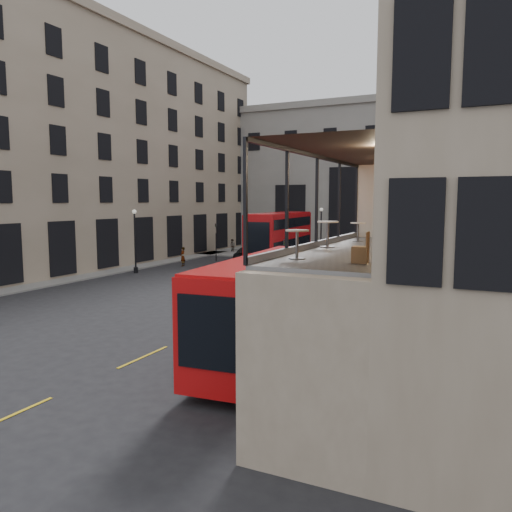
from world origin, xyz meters
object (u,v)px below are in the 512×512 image
at_px(bus_far, 280,235).
at_px(cafe_chair_a, 361,253).
at_px(cyclist, 239,288).
at_px(bus_near, 266,303).
at_px(cafe_table_mid, 328,230).
at_px(cafe_table_far, 358,229).
at_px(pedestrian_b, 289,248).
at_px(traffic_light_far, 216,237).
at_px(street_lamp_b, 321,236).
at_px(car_b, 287,261).
at_px(car_c, 251,255).
at_px(cafe_chair_c, 404,241).
at_px(pedestrian_c, 354,254).
at_px(traffic_light_near, 285,263).
at_px(street_lamp_a, 135,245).
at_px(car_a, 262,265).
at_px(pedestrian_d, 421,261).
at_px(cafe_chair_b, 392,246).
at_px(cafe_chair_d, 410,236).
at_px(bicycle, 283,274).
at_px(cafe_table_near, 297,240).
at_px(pedestrian_a, 232,246).

bearing_deg(bus_far, cafe_chair_a, -64.14).
bearing_deg(bus_far, cyclist, -73.98).
height_order(bus_near, cyclist, bus_near).
xyz_separation_m(cafe_table_mid, cafe_table_far, (0.29, 2.71, -0.10)).
distance_m(bus_far, pedestrian_b, 6.90).
xyz_separation_m(traffic_light_far, street_lamp_b, (9.00, 6.00, -0.03)).
distance_m(car_b, pedestrian_b, 10.59).
distance_m(car_c, cafe_chair_c, 33.56).
distance_m(traffic_light_far, car_c, 4.23).
bearing_deg(cyclist, street_lamp_b, -3.03).
relative_size(car_c, pedestrian_c, 3.14).
bearing_deg(car_b, traffic_light_near, -90.99).
bearing_deg(cafe_table_far, cafe_chair_c, -49.16).
xyz_separation_m(street_lamp_a, cafe_chair_c, (24.66, -17.55, 2.47)).
xyz_separation_m(car_a, pedestrian_c, (5.29, 9.92, 0.25)).
distance_m(car_a, pedestrian_d, 13.83).
xyz_separation_m(street_lamp_a, car_a, (9.59, 4.69, -1.74)).
bearing_deg(cafe_chair_a, pedestrian_d, 94.79).
distance_m(traffic_light_far, cafe_chair_a, 38.56).
relative_size(bus_near, cafe_chair_b, 12.28).
height_order(bus_far, cafe_chair_b, cafe_chair_b).
bearing_deg(cafe_chair_d, bicycle, 124.88).
xyz_separation_m(pedestrian_c, pedestrian_d, (6.62, -2.89, -0.03)).
bearing_deg(cafe_chair_a, bicycle, 116.47).
xyz_separation_m(street_lamp_a, cafe_table_near, (22.61, -21.29, 2.70)).
distance_m(car_b, cafe_chair_b, 30.95).
height_order(car_b, pedestrian_d, pedestrian_d).
bearing_deg(street_lamp_a, cafe_chair_b, -37.95).
height_order(traffic_light_far, bus_far, bus_far).
relative_size(bus_near, pedestrian_a, 6.33).
xyz_separation_m(traffic_light_near, cafe_chair_b, (8.58, -13.17, 2.42)).
bearing_deg(pedestrian_c, traffic_light_near, 69.84).
distance_m(cyclist, cafe_chair_c, 15.20).
xyz_separation_m(street_lamp_b, cafe_chair_a, (13.27, -37.39, 2.43)).
bearing_deg(pedestrian_b, car_a, -130.58).
bearing_deg(street_lamp_b, cyclist, -83.21).
relative_size(pedestrian_a, cafe_table_near, 2.13).
xyz_separation_m(traffic_light_far, cyclist, (11.82, -17.64, -1.46)).
distance_m(street_lamp_a, cafe_chair_a, 32.44).
distance_m(street_lamp_a, pedestrian_c, 20.91).
bearing_deg(cafe_table_mid, cafe_table_near, -85.72).
height_order(bus_far, car_a, bus_far).
bearing_deg(car_c, pedestrian_c, -159.89).
height_order(pedestrian_a, pedestrian_d, pedestrian_d).
xyz_separation_m(street_lamp_b, cyclist, (2.82, -23.64, -1.43)).
bearing_deg(traffic_light_near, traffic_light_far, 131.19).
bearing_deg(bus_far, cafe_chair_c, -60.65).
distance_m(bus_near, pedestrian_a, 39.48).
xyz_separation_m(traffic_light_far, cafe_chair_c, (22.66, -27.55, 2.43)).
xyz_separation_m(car_a, cafe_table_far, (13.05, -19.90, 4.40)).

